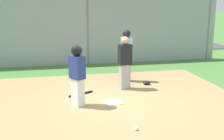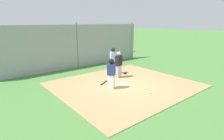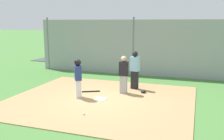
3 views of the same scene
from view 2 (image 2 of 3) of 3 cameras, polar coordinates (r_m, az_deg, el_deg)
ground_plane at (r=10.07m, az=3.85°, el=-4.69°), size 140.00×140.00×0.00m
dirt_infield at (r=10.06m, az=3.85°, el=-4.61°), size 7.20×6.40×0.03m
home_plate at (r=10.06m, az=3.85°, el=-4.48°), size 0.46×0.46×0.02m
catcher at (r=11.04m, az=2.13°, el=1.85°), size 0.41×0.30×1.63m
umpire at (r=11.84m, az=0.37°, el=3.14°), size 0.43×0.34×1.75m
runner at (r=9.15m, az=-0.21°, el=-0.60°), size 0.42×0.46×1.59m
baseball_bat at (r=10.18m, az=-2.64°, el=-4.09°), size 0.74×0.41×0.06m
catcher_mask at (r=11.98m, az=4.12°, el=-1.00°), size 0.24×0.20×0.12m
baseball at (r=8.98m, az=12.18°, el=-7.07°), size 0.07×0.07×0.07m
backstop_fence at (r=13.86m, az=-10.95°, el=7.37°), size 12.00×0.10×3.35m
parking_lot at (r=18.65m, az=-18.13°, el=3.90°), size 18.00×5.20×0.04m
parked_car_dark at (r=19.83m, az=-8.86°, el=6.83°), size 4.27×2.02×1.28m
parked_car_white at (r=18.50m, az=-19.75°, el=5.54°), size 4.23×1.94×1.28m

